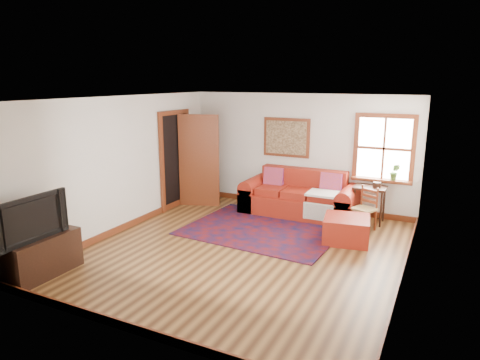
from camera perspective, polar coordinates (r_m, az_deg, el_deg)
The scene contains 13 objects.
ground at distance 7.26m, azimuth 0.62°, elevation -9.28°, with size 5.50×5.50×0.00m, color #472913.
room_envelope at distance 6.82m, azimuth 0.71°, elevation 3.69°, with size 5.04×5.54×2.52m.
window at distance 8.95m, azimuth 18.75°, elevation 3.10°, with size 1.18×0.20×1.38m.
doorway at distance 9.51m, azimuth -6.72°, elevation 2.78°, with size 0.89×1.08×2.14m.
framed_artwork at distance 9.41m, azimuth 6.19°, elevation 5.65°, with size 1.05×0.07×0.85m.
persian_rug at distance 8.21m, azimuth 3.12°, elevation -6.51°, with size 2.77×2.22×0.02m, color #5C0D0E.
red_leather_sofa at distance 9.11m, azimuth 7.91°, elevation -2.62°, with size 2.38×0.98×0.93m.
red_ottoman at distance 7.78m, azimuth 14.00°, elevation -6.39°, with size 0.77×0.77×0.44m, color maroon.
side_table at distance 8.79m, azimuth 16.93°, elevation -1.63°, with size 0.61×0.46×0.74m.
ladder_back_chair at distance 8.39m, azimuth 16.41°, elevation -3.48°, with size 0.50×0.49×0.83m.
media_cabinet at distance 6.92m, azimuth -24.96°, elevation -9.11°, with size 0.49×1.09×0.60m, color black.
television at distance 6.60m, azimuth -26.51°, elevation -4.56°, with size 1.13×0.15×0.65m, color black.
candle_hurricane at distance 6.96m, azimuth -22.79°, elevation -5.40°, with size 0.12×0.12×0.18m.
Camera 1 is at (2.90, -6.05, 2.79)m, focal length 32.00 mm.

